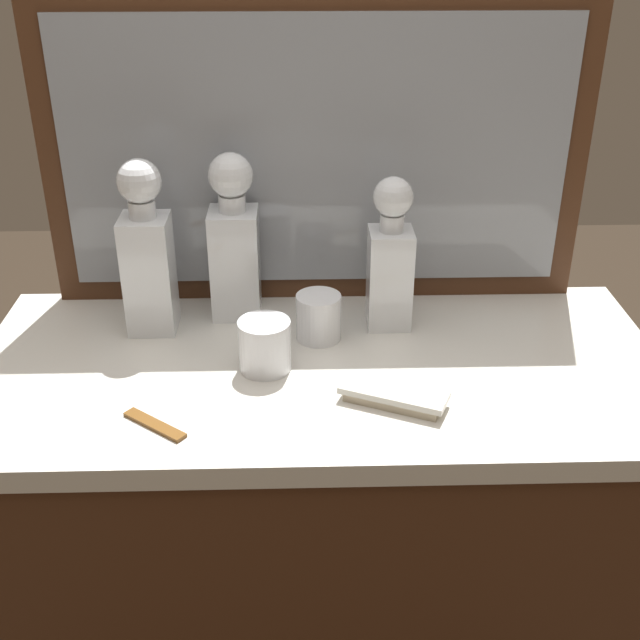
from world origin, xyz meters
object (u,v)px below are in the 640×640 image
object	(u,v)px
tortoiseshell_comb	(155,425)
silver_brush_left	(394,396)
crystal_tumbler_far_left	(265,348)
crystal_tumbler_right	(319,319)
crystal_decanter_far_left	(148,264)
crystal_decanter_center	(235,252)
crystal_decanter_front	(390,267)

from	to	relation	value
tortoiseshell_comb	silver_brush_left	bearing A→B (deg)	8.12
crystal_tumbler_far_left	crystal_tumbler_right	bearing A→B (deg)	47.78
crystal_decanter_far_left	tortoiseshell_comb	world-z (taller)	crystal_decanter_far_left
crystal_tumbler_far_left	silver_brush_left	distance (m)	0.23
crystal_decanter_far_left	crystal_decanter_center	size ratio (longest dim) A/B	1.02
crystal_decanter_center	crystal_tumbler_far_left	distance (m)	0.22
crystal_decanter_center	silver_brush_left	size ratio (longest dim) A/B	1.76
crystal_tumbler_right	tortoiseshell_comb	world-z (taller)	crystal_tumbler_right
crystal_tumbler_right	crystal_decanter_front	bearing A→B (deg)	21.61
tortoiseshell_comb	crystal_tumbler_far_left	bearing A→B (deg)	45.29
silver_brush_left	crystal_tumbler_right	bearing A→B (deg)	117.53
crystal_tumbler_right	tortoiseshell_comb	distance (m)	0.36
crystal_tumbler_far_left	silver_brush_left	world-z (taller)	crystal_tumbler_far_left
crystal_decanter_far_left	crystal_tumbler_right	world-z (taller)	crystal_decanter_far_left
crystal_decanter_far_left	crystal_tumbler_right	bearing A→B (deg)	-8.98
crystal_tumbler_right	crystal_tumbler_far_left	bearing A→B (deg)	-132.22
crystal_decanter_center	tortoiseshell_comb	world-z (taller)	crystal_decanter_center
crystal_decanter_front	crystal_tumbler_far_left	xyz separation A→B (m)	(-0.22, -0.15, -0.07)
crystal_decanter_far_left	silver_brush_left	distance (m)	0.49
crystal_decanter_front	crystal_tumbler_right	bearing A→B (deg)	-158.39
crystal_decanter_center	tortoiseshell_comb	distance (m)	0.39
crystal_tumbler_far_left	silver_brush_left	size ratio (longest dim) A/B	0.50
crystal_tumbler_far_left	tortoiseshell_comb	bearing A→B (deg)	-134.71
crystal_decanter_center	crystal_tumbler_far_left	xyz separation A→B (m)	(0.06, -0.20, -0.08)
crystal_tumbler_right	silver_brush_left	distance (m)	0.23
crystal_decanter_center	crystal_decanter_front	distance (m)	0.28
crystal_decanter_front	crystal_tumbler_right	xyz separation A→B (m)	(-0.13, -0.05, -0.07)
crystal_decanter_far_left	crystal_decanter_front	distance (m)	0.42
crystal_decanter_front	crystal_tumbler_far_left	size ratio (longest dim) A/B	3.17
crystal_decanter_far_left	tortoiseshell_comb	size ratio (longest dim) A/B	3.05
crystal_decanter_far_left	silver_brush_left	xyz separation A→B (m)	(0.40, -0.25, -0.11)
crystal_tumbler_right	silver_brush_left	xyz separation A→B (m)	(0.11, -0.21, -0.02)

